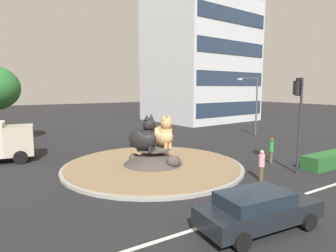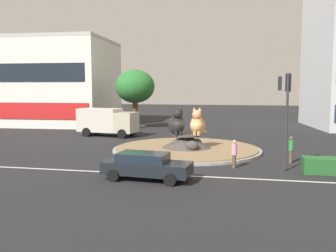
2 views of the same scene
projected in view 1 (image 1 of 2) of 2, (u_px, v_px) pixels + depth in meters
ground_plane at (153, 167)px, 18.90m from camera, size 160.00×160.00×0.00m
lane_centreline at (248, 212)px, 12.10m from camera, size 112.00×0.20×0.01m
roundabout_island at (153, 162)px, 18.85m from camera, size 11.53×11.53×1.28m
cat_statue_black at (144, 137)px, 18.03m from camera, size 1.94×2.51×2.27m
cat_statue_calico at (163, 135)px, 19.14m from camera, size 1.33×2.13×2.15m
traffic_light_mast at (299, 105)px, 17.09m from camera, size 0.78×0.46×5.71m
office_tower at (201, 9)px, 44.92m from camera, size 15.85×14.29×34.32m
clipped_hedge_strip at (334, 159)px, 19.35m from camera, size 5.59×1.20×0.90m
streetlight_arm at (254, 101)px, 30.95m from camera, size 2.49×0.63×6.22m
pedestrian_green_shirt at (271, 150)px, 19.82m from camera, size 0.30×0.30×1.76m
pedestrian_pink_shirt at (262, 165)px, 16.06m from camera, size 0.33×0.33×1.75m
sedan_on_far_lane at (258, 209)px, 10.55m from camera, size 4.84×2.36×1.43m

